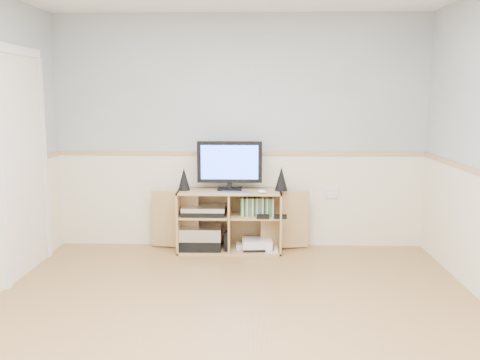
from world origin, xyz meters
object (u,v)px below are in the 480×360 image
media_cabinet (230,219)px  monitor (230,164)px  keyboard (236,193)px  game_consoles (256,245)px

media_cabinet → monitor: 0.60m
monitor → keyboard: size_ratio=2.26×
media_cabinet → monitor: monitor is taller
monitor → media_cabinet: bearing=90.0°
media_cabinet → game_consoles: size_ratio=3.75×
keyboard → game_consoles: keyboard is taller
media_cabinet → keyboard: size_ratio=5.61×
monitor → game_consoles: bearing=-12.2°
monitor → game_consoles: size_ratio=1.51×
keyboard → game_consoles: 0.64m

